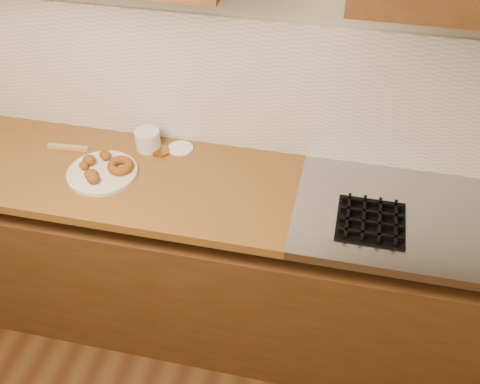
# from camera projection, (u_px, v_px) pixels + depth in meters

# --- Properties ---
(wall_back) EXTENTS (4.00, 0.02, 2.70)m
(wall_back) POSITION_uv_depth(u_px,v_px,m) (192.00, 47.00, 2.28)
(wall_back) COLOR tan
(wall_back) RESTS_ON ground
(base_cabinet) EXTENTS (3.60, 0.60, 0.77)m
(base_cabinet) POSITION_uv_depth(u_px,v_px,m) (185.00, 263.00, 2.67)
(base_cabinet) COLOR #543117
(base_cabinet) RESTS_ON floor
(butcher_block) EXTENTS (2.30, 0.62, 0.04)m
(butcher_block) POSITION_uv_depth(u_px,v_px,m) (36.00, 163.00, 2.46)
(butcher_block) COLOR brown
(butcher_block) RESTS_ON base_cabinet
(stovetop) EXTENTS (1.30, 0.62, 0.04)m
(stovetop) POSITION_uv_depth(u_px,v_px,m) (463.00, 225.00, 2.16)
(stovetop) COLOR #9EA0A5
(stovetop) RESTS_ON base_cabinet
(backsplash) EXTENTS (3.60, 0.02, 0.60)m
(backsplash) POSITION_uv_depth(u_px,v_px,m) (193.00, 82.00, 2.37)
(backsplash) COLOR beige
(backsplash) RESTS_ON wall_back
(burner_grates) EXTENTS (0.91, 0.26, 0.03)m
(burner_grates) POSITION_uv_depth(u_px,v_px,m) (460.00, 233.00, 2.09)
(burner_grates) COLOR black
(burner_grates) RESTS_ON stovetop
(donut_plate) EXTENTS (0.30, 0.30, 0.02)m
(donut_plate) POSITION_uv_depth(u_px,v_px,m) (102.00, 173.00, 2.36)
(donut_plate) COLOR beige
(donut_plate) RESTS_ON butcher_block
(ring_donut) EXTENTS (0.13, 0.14, 0.05)m
(ring_donut) POSITION_uv_depth(u_px,v_px,m) (120.00, 166.00, 2.36)
(ring_donut) COLOR brown
(ring_donut) RESTS_ON donut_plate
(fried_dough_chunks) EXTENTS (0.14, 0.23, 0.05)m
(fried_dough_chunks) POSITION_uv_depth(u_px,v_px,m) (93.00, 166.00, 2.35)
(fried_dough_chunks) COLOR brown
(fried_dough_chunks) RESTS_ON donut_plate
(plastic_tub) EXTENTS (0.15, 0.15, 0.09)m
(plastic_tub) POSITION_uv_depth(u_px,v_px,m) (148.00, 140.00, 2.48)
(plastic_tub) COLOR silver
(plastic_tub) RESTS_ON butcher_block
(tub_lid) EXTENTS (0.13, 0.13, 0.01)m
(tub_lid) POSITION_uv_depth(u_px,v_px,m) (180.00, 148.00, 2.51)
(tub_lid) COLOR white
(tub_lid) RESTS_ON butcher_block
(brass_jar_lid) EXTENTS (0.09, 0.09, 0.01)m
(brass_jar_lid) POSITION_uv_depth(u_px,v_px,m) (161.00, 151.00, 2.48)
(brass_jar_lid) COLOR #A36E2A
(brass_jar_lid) RESTS_ON butcher_block
(wooden_utensil) EXTENTS (0.19, 0.04, 0.01)m
(wooden_utensil) POSITION_uv_depth(u_px,v_px,m) (68.00, 147.00, 2.51)
(wooden_utensil) COLOR tan
(wooden_utensil) RESTS_ON butcher_block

